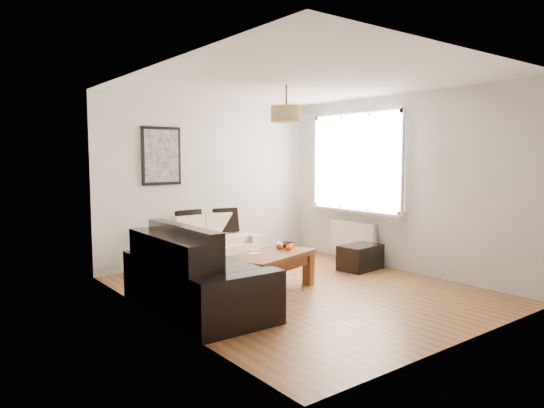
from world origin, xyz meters
TOP-DOWN VIEW (x-y plane):
  - floor at (0.00, 0.00)m, footprint 4.50×4.50m
  - ceiling at (0.00, 0.00)m, footprint 3.80×4.50m
  - wall_back at (0.00, 2.25)m, footprint 3.80×0.04m
  - wall_front at (0.00, -2.25)m, footprint 3.80×0.04m
  - wall_left at (-1.90, 0.00)m, footprint 0.04×4.50m
  - wall_right at (1.90, 0.00)m, footprint 0.04×4.50m
  - window_bay at (1.86, 0.80)m, footprint 0.14×1.90m
  - radiator at (1.82, 0.80)m, footprint 0.10×0.90m
  - poster at (-0.85, 2.22)m, footprint 0.62×0.04m
  - pendant_shade at (0.00, 0.30)m, footprint 0.40×0.40m
  - loveseat_cream at (-0.31, 1.78)m, footprint 1.59×1.00m
  - sofa_leather at (-1.43, 0.09)m, footprint 0.99×1.99m
  - coffee_table at (-0.32, 0.20)m, footprint 1.30×0.94m
  - ottoman at (1.45, 0.31)m, footprint 0.69×0.48m
  - cushion_left at (-0.53, 1.96)m, footprint 0.40×0.14m
  - cushion_right at (0.12, 1.96)m, footprint 0.40×0.19m
  - fruit_bowl at (0.10, 0.42)m, footprint 0.27×0.27m
  - orange_a at (-0.02, 0.21)m, footprint 0.10×0.10m
  - orange_b at (0.07, 0.27)m, footprint 0.07×0.07m
  - orange_c at (-0.09, 0.32)m, footprint 0.12×0.12m
  - papers at (-0.50, 0.31)m, footprint 0.20×0.16m

SIDE VIEW (x-z plane):
  - floor at x=0.00m, z-range 0.00..0.00m
  - ottoman at x=1.45m, z-range 0.00..0.37m
  - coffee_table at x=-0.32m, z-range 0.00..0.48m
  - loveseat_cream at x=-0.31m, z-range 0.00..0.75m
  - radiator at x=1.82m, z-range 0.12..0.64m
  - sofa_leather at x=-1.43m, z-range 0.00..0.85m
  - papers at x=-0.50m, z-range 0.48..0.48m
  - fruit_bowl at x=0.10m, z-range 0.48..0.53m
  - orange_a at x=-0.02m, z-range 0.47..0.56m
  - orange_b at x=0.07m, z-range 0.48..0.55m
  - orange_c at x=-0.09m, z-range 0.47..0.56m
  - cushion_right at x=0.12m, z-range 0.48..0.87m
  - cushion_left at x=-0.53m, z-range 0.48..0.88m
  - wall_back at x=0.00m, z-range 0.00..2.60m
  - wall_front at x=0.00m, z-range 0.00..2.60m
  - wall_left at x=-1.90m, z-range 0.00..2.60m
  - wall_right at x=1.90m, z-range 0.00..2.60m
  - window_bay at x=1.86m, z-range 0.80..2.40m
  - poster at x=-0.85m, z-range 1.26..2.13m
  - pendant_shade at x=0.00m, z-range 2.13..2.33m
  - ceiling at x=0.00m, z-range 2.60..2.60m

